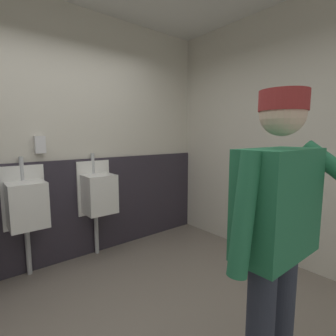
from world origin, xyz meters
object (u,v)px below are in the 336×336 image
person (278,227)px  soap_dispenser (40,145)px  urinal_right (98,193)px  urinal_middle (26,204)px

person → soap_dispenser: 2.39m
person → soap_dispenser: size_ratio=9.26×
urinal_right → person: 2.18m
urinal_right → person: size_ratio=0.74×
urinal_right → person: person is taller
urinal_middle → soap_dispenser: size_ratio=6.89×
urinal_right → urinal_middle: bearing=180.0°
person → soap_dispenser: person is taller
soap_dispenser → person: bearing=-76.0°
urinal_middle → soap_dispenser: (0.18, 0.12, 0.58)m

